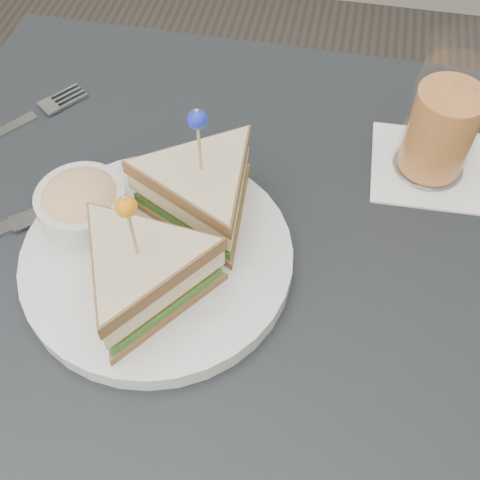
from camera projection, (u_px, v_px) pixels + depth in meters
name	position (u px, v px, depth m)	size (l,w,h in m)	color
ground_plane	(234.00, 472.00, 1.24)	(3.50, 3.50, 0.00)	#3F3833
table	(230.00, 310.00, 0.69)	(0.80, 0.80, 0.75)	black
plate_meal	(161.00, 234.00, 0.61)	(0.37, 0.37, 0.17)	silver
cutlery_fork	(21.00, 121.00, 0.77)	(0.14, 0.18, 0.01)	silver
cutlery_knife	(20.00, 222.00, 0.67)	(0.19, 0.16, 0.01)	#B6B8C1
drink_set	(444.00, 121.00, 0.66)	(0.14, 0.14, 0.17)	white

